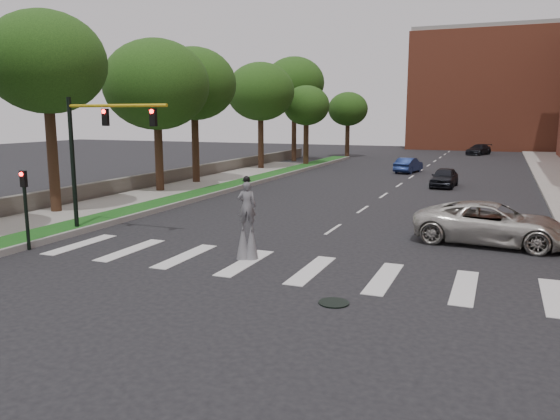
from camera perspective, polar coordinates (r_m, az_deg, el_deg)
name	(u,v)px	position (r m, az deg, el deg)	size (l,w,h in m)	color
ground_plane	(267,274)	(18.92, -1.41, -6.70)	(160.00, 160.00, 0.00)	black
grass_median	(232,185)	(41.48, -4.99, 2.57)	(2.00, 60.00, 0.25)	#154C16
median_curb	(245,186)	(41.01, -3.68, 2.52)	(0.20, 60.00, 0.28)	gray
sidewalk_left	(114,203)	(34.78, -16.96, 0.69)	(4.00, 60.00, 0.18)	gray
stone_wall	(184,174)	(45.86, -10.01, 3.69)	(0.50, 56.00, 1.10)	#5B564E
manhole	(334,303)	(16.15, 5.64, -9.63)	(0.90, 0.90, 0.04)	black
building_backdrop	(497,92)	(94.70, 21.76, 11.41)	(26.00, 14.00, 18.00)	#A74F34
traffic_signal	(93,143)	(26.01, -18.98, 6.61)	(5.30, 0.23, 6.20)	black
secondary_signal	(25,203)	(24.07, -25.06, 0.71)	(0.25, 0.21, 3.23)	black
stilt_performer	(247,225)	(20.55, -3.46, -1.62)	(0.82, 0.64, 3.18)	#321F14
suv_crossing	(492,224)	(24.71, 21.29, -1.33)	(2.93, 6.34, 1.76)	beige
car_near	(444,177)	(43.23, 16.79, 3.29)	(1.73, 4.30, 1.47)	black
car_mid	(408,165)	(53.15, 13.27, 4.59)	(1.50, 4.30, 1.42)	navy
car_far	(479,150)	(79.58, 20.04, 5.95)	(2.00, 4.91, 1.43)	black
tree_1	(46,63)	(32.20, -23.26, 13.92)	(6.33, 6.33, 10.83)	#321F14
tree_2	(156,85)	(39.05, -12.81, 12.62)	(7.22, 7.22, 10.50)	#321F14
tree_3	(194,84)	(43.58, -9.00, 12.85)	(6.55, 6.55, 10.54)	#321F14
tree_4	(261,92)	(54.38, -2.05, 12.23)	(6.63, 6.63, 10.45)	#321F14
tree_5	(294,83)	(64.66, 1.49, 13.11)	(6.97, 6.97, 12.00)	#321F14
tree_6	(306,106)	(58.29, 2.76, 10.80)	(4.88, 4.88, 8.44)	#321F14
tree_7	(348,109)	(71.25, 7.11, 10.40)	(5.05, 5.05, 8.28)	#321F14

